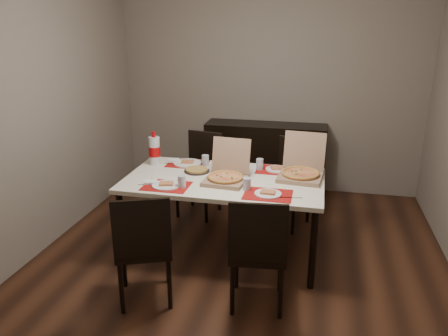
{
  "coord_description": "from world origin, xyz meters",
  "views": [
    {
      "loc": [
        0.64,
        -3.51,
        2.12
      ],
      "look_at": [
        -0.17,
        0.15,
        0.85
      ],
      "focal_mm": 35.0,
      "sensor_mm": 36.0,
      "label": 1
    }
  ],
  "objects_px": {
    "chair_far_left": "(201,170)",
    "pizza_box_center": "(226,175)",
    "soda_bottle": "(155,151)",
    "chair_near_right": "(258,249)",
    "chair_far_right": "(290,178)",
    "dining_table": "(224,185)",
    "sideboard": "(265,159)",
    "chair_near_left": "(143,245)",
    "dip_bowl": "(232,172)"
  },
  "relations": [
    {
      "from": "chair_far_left",
      "to": "soda_bottle",
      "type": "height_order",
      "value": "soda_bottle"
    },
    {
      "from": "dip_bowl",
      "to": "soda_bottle",
      "type": "xyz_separation_m",
      "value": [
        -0.81,
        0.1,
        0.13
      ]
    },
    {
      "from": "chair_near_left",
      "to": "dip_bowl",
      "type": "height_order",
      "value": "chair_near_left"
    },
    {
      "from": "dining_table",
      "to": "chair_near_right",
      "type": "xyz_separation_m",
      "value": [
        0.44,
        -0.8,
        -0.17
      ]
    },
    {
      "from": "pizza_box_center",
      "to": "soda_bottle",
      "type": "bearing_deg",
      "value": 158.53
    },
    {
      "from": "pizza_box_center",
      "to": "dip_bowl",
      "type": "xyz_separation_m",
      "value": [
        0.0,
        0.22,
        -0.04
      ]
    },
    {
      "from": "chair_near_left",
      "to": "chair_far_left",
      "type": "distance_m",
      "value": 1.79
    },
    {
      "from": "sideboard",
      "to": "dip_bowl",
      "type": "xyz_separation_m",
      "value": [
        -0.13,
        -1.48,
        0.32
      ]
    },
    {
      "from": "sideboard",
      "to": "chair_far_right",
      "type": "distance_m",
      "value": 0.91
    },
    {
      "from": "soda_bottle",
      "to": "pizza_box_center",
      "type": "bearing_deg",
      "value": -21.47
    },
    {
      "from": "dining_table",
      "to": "chair_far_left",
      "type": "xyz_separation_m",
      "value": [
        -0.46,
        0.86,
        -0.17
      ]
    },
    {
      "from": "dining_table",
      "to": "chair_near_left",
      "type": "xyz_separation_m",
      "value": [
        -0.42,
        -0.93,
        -0.17
      ]
    },
    {
      "from": "soda_bottle",
      "to": "sideboard",
      "type": "bearing_deg",
      "value": 55.68
    },
    {
      "from": "chair_near_right",
      "to": "soda_bottle",
      "type": "distance_m",
      "value": 1.64
    },
    {
      "from": "chair_far_left",
      "to": "pizza_box_center",
      "type": "relative_size",
      "value": 2.19
    },
    {
      "from": "chair_near_left",
      "to": "pizza_box_center",
      "type": "height_order",
      "value": "pizza_box_center"
    },
    {
      "from": "dining_table",
      "to": "soda_bottle",
      "type": "relative_size",
      "value": 5.34
    },
    {
      "from": "chair_far_right",
      "to": "soda_bottle",
      "type": "height_order",
      "value": "soda_bottle"
    },
    {
      "from": "chair_near_right",
      "to": "chair_far_right",
      "type": "distance_m",
      "value": 1.61
    },
    {
      "from": "dining_table",
      "to": "soda_bottle",
      "type": "height_order",
      "value": "soda_bottle"
    },
    {
      "from": "pizza_box_center",
      "to": "dip_bowl",
      "type": "distance_m",
      "value": 0.22
    },
    {
      "from": "chair_near_right",
      "to": "dip_bowl",
      "type": "distance_m",
      "value": 1.06
    },
    {
      "from": "dining_table",
      "to": "chair_far_right",
      "type": "height_order",
      "value": "chair_far_right"
    },
    {
      "from": "sideboard",
      "to": "chair_far_left",
      "type": "relative_size",
      "value": 1.61
    },
    {
      "from": "dining_table",
      "to": "chair_far_left",
      "type": "height_order",
      "value": "chair_far_left"
    },
    {
      "from": "chair_far_right",
      "to": "soda_bottle",
      "type": "distance_m",
      "value": 1.48
    },
    {
      "from": "chair_near_right",
      "to": "chair_far_left",
      "type": "relative_size",
      "value": 1.0
    },
    {
      "from": "chair_near_right",
      "to": "chair_far_right",
      "type": "relative_size",
      "value": 1.0
    },
    {
      "from": "chair_near_left",
      "to": "dip_bowl",
      "type": "xyz_separation_m",
      "value": [
        0.46,
        1.08,
        0.25
      ]
    },
    {
      "from": "dining_table",
      "to": "pizza_box_center",
      "type": "distance_m",
      "value": 0.14
    },
    {
      "from": "pizza_box_center",
      "to": "dip_bowl",
      "type": "bearing_deg",
      "value": 89.01
    },
    {
      "from": "sideboard",
      "to": "dip_bowl",
      "type": "distance_m",
      "value": 1.51
    },
    {
      "from": "chair_far_right",
      "to": "dip_bowl",
      "type": "height_order",
      "value": "chair_far_right"
    },
    {
      "from": "chair_far_right",
      "to": "pizza_box_center",
      "type": "bearing_deg",
      "value": -120.93
    },
    {
      "from": "sideboard",
      "to": "soda_bottle",
      "type": "distance_m",
      "value": 1.72
    },
    {
      "from": "chair_far_left",
      "to": "pizza_box_center",
      "type": "bearing_deg",
      "value": -61.86
    },
    {
      "from": "chair_near_left",
      "to": "sideboard",
      "type": "bearing_deg",
      "value": 76.92
    },
    {
      "from": "dining_table",
      "to": "chair_near_left",
      "type": "bearing_deg",
      "value": -114.37
    },
    {
      "from": "chair_near_left",
      "to": "pizza_box_center",
      "type": "bearing_deg",
      "value": 62.08
    },
    {
      "from": "chair_near_left",
      "to": "soda_bottle",
      "type": "bearing_deg",
      "value": 106.35
    },
    {
      "from": "chair_far_left",
      "to": "dining_table",
      "type": "bearing_deg",
      "value": -61.97
    },
    {
      "from": "sideboard",
      "to": "chair_far_right",
      "type": "relative_size",
      "value": 1.61
    },
    {
      "from": "chair_far_left",
      "to": "dip_bowl",
      "type": "height_order",
      "value": "chair_far_left"
    },
    {
      "from": "chair_near_right",
      "to": "pizza_box_center",
      "type": "distance_m",
      "value": 0.89
    },
    {
      "from": "chair_near_left",
      "to": "chair_far_left",
      "type": "bearing_deg",
      "value": 91.18
    },
    {
      "from": "chair_near_right",
      "to": "chair_near_left",
      "type": "bearing_deg",
      "value": -171.86
    },
    {
      "from": "chair_far_left",
      "to": "soda_bottle",
      "type": "xyz_separation_m",
      "value": [
        -0.31,
        -0.61,
        0.38
      ]
    },
    {
      "from": "chair_far_right",
      "to": "dip_bowl",
      "type": "distance_m",
      "value": 0.87
    },
    {
      "from": "sideboard",
      "to": "dining_table",
      "type": "bearing_deg",
      "value": -96.08
    },
    {
      "from": "sideboard",
      "to": "soda_bottle",
      "type": "bearing_deg",
      "value": -124.32
    }
  ]
}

